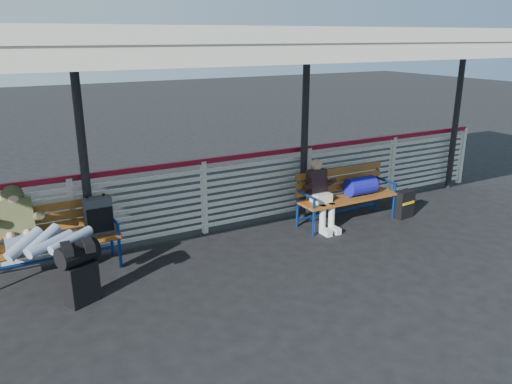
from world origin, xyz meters
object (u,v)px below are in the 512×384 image
bench_left (67,227)px  luggage_stack (80,270)px  bench_right (352,189)px  suitcase_side (404,204)px  traveler_man (39,236)px  companion_person (321,194)px

bench_left → luggage_stack: bearing=-92.5°
bench_right → suitcase_side: bearing=-18.4°
traveler_man → suitcase_side: (5.88, -0.36, -0.44)m
traveler_man → companion_person: (4.28, -0.06, -0.09)m
luggage_stack → companion_person: companion_person is taller
bench_left → bench_right: bearing=-5.0°
traveler_man → companion_person: bearing=-0.9°
luggage_stack → bench_left: bearing=63.9°
traveler_man → companion_person: 4.28m
luggage_stack → suitcase_side: 5.54m
suitcase_side → traveler_man: bearing=169.8°
bench_right → suitcase_side: bench_right is taller
luggage_stack → suitcase_side: luggage_stack is taller
bench_left → suitcase_side: 5.54m
bench_right → companion_person: bearing=-178.8°
luggage_stack → bench_left: 1.04m
bench_left → traveler_man: size_ratio=1.11×
suitcase_side → bench_right: bearing=154.9°
suitcase_side → companion_person: bearing=162.7°
luggage_stack → bench_left: size_ratio=0.43×
traveler_man → suitcase_side: 5.90m
traveler_man → companion_person: size_ratio=1.41×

